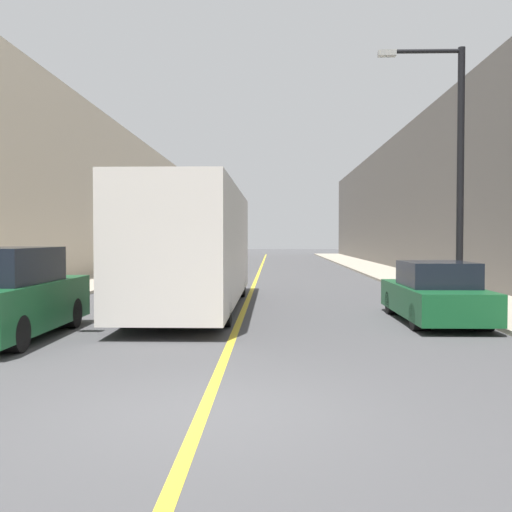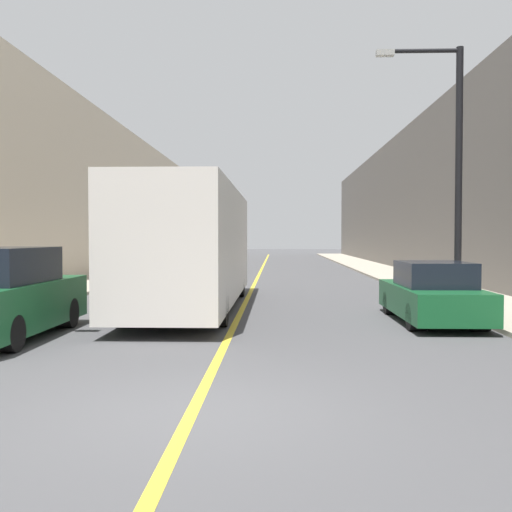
{
  "view_description": "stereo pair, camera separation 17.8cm",
  "coord_description": "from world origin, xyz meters",
  "px_view_note": "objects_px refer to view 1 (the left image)",
  "views": [
    {
      "loc": [
        0.83,
        -6.98,
        2.08
      ],
      "look_at": [
        0.09,
        18.98,
        1.27
      ],
      "focal_mm": 42.0,
      "sensor_mm": 36.0,
      "label": 1
    },
    {
      "loc": [
        1.01,
        -6.98,
        2.08
      ],
      "look_at": [
        0.09,
        18.98,
        1.27
      ],
      "focal_mm": 42.0,
      "sensor_mm": 36.0,
      "label": 2
    }
  ],
  "objects_px": {
    "parked_suv_left": "(4,297)",
    "car_right_near": "(435,295)",
    "bus": "(196,245)",
    "street_lamp_right": "(453,160)"
  },
  "relations": [
    {
      "from": "bus",
      "to": "parked_suv_left",
      "type": "bearing_deg",
      "value": -121.12
    },
    {
      "from": "bus",
      "to": "parked_suv_left",
      "type": "height_order",
      "value": "bus"
    },
    {
      "from": "parked_suv_left",
      "to": "car_right_near",
      "type": "xyz_separation_m",
      "value": [
        9.44,
        2.72,
        -0.2
      ]
    },
    {
      "from": "bus",
      "to": "car_right_near",
      "type": "height_order",
      "value": "bus"
    },
    {
      "from": "parked_suv_left",
      "to": "car_right_near",
      "type": "height_order",
      "value": "parked_suv_left"
    },
    {
      "from": "street_lamp_right",
      "to": "car_right_near",
      "type": "bearing_deg",
      "value": -114.97
    },
    {
      "from": "car_right_near",
      "to": "parked_suv_left",
      "type": "bearing_deg",
      "value": -163.91
    },
    {
      "from": "parked_suv_left",
      "to": "car_right_near",
      "type": "relative_size",
      "value": 1.03
    },
    {
      "from": "bus",
      "to": "street_lamp_right",
      "type": "bearing_deg",
      "value": -1.44
    },
    {
      "from": "parked_suv_left",
      "to": "street_lamp_right",
      "type": "height_order",
      "value": "street_lamp_right"
    }
  ]
}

